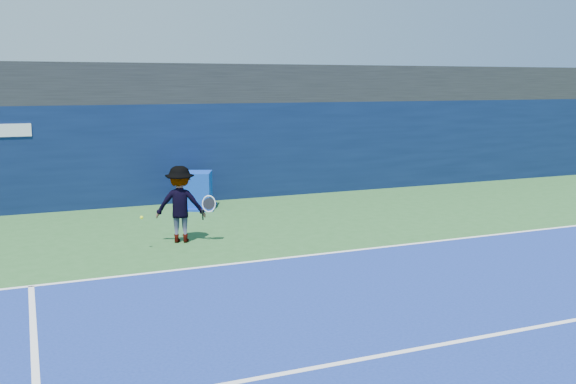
# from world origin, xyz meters

# --- Properties ---
(ground) EXTENTS (80.00, 80.00, 0.00)m
(ground) POSITION_xyz_m (0.00, 0.00, 0.00)
(ground) COLOR #295B29
(ground) RESTS_ON ground
(baseline) EXTENTS (24.00, 0.10, 0.01)m
(baseline) POSITION_xyz_m (0.00, 3.00, 0.01)
(baseline) COLOR white
(baseline) RESTS_ON ground
(service_line) EXTENTS (24.00, 0.10, 0.01)m
(service_line) POSITION_xyz_m (0.00, -2.00, 0.01)
(service_line) COLOR white
(service_line) RESTS_ON ground
(stadium_band) EXTENTS (36.00, 3.00, 1.20)m
(stadium_band) POSITION_xyz_m (0.00, 11.50, 3.60)
(stadium_band) COLOR black
(stadium_band) RESTS_ON back_wall_assembly
(back_wall_assembly) EXTENTS (36.00, 1.03, 3.00)m
(back_wall_assembly) POSITION_xyz_m (-0.00, 10.50, 1.50)
(back_wall_assembly) COLOR #0A173A
(back_wall_assembly) RESTS_ON ground
(equipment_cart) EXTENTS (1.45, 1.45, 1.07)m
(equipment_cart) POSITION_xyz_m (-0.42, 9.04, 0.49)
(equipment_cart) COLOR #0B32A5
(equipment_cart) RESTS_ON ground
(tennis_player) EXTENTS (1.40, 0.99, 1.76)m
(tennis_player) POSITION_xyz_m (-1.73, 5.24, 0.88)
(tennis_player) COLOR silver
(tennis_player) RESTS_ON ground
(tennis_ball) EXTENTS (0.07, 0.07, 0.07)m
(tennis_ball) POSITION_xyz_m (-2.69, 4.82, 0.73)
(tennis_ball) COLOR #D7EF1A
(tennis_ball) RESTS_ON ground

